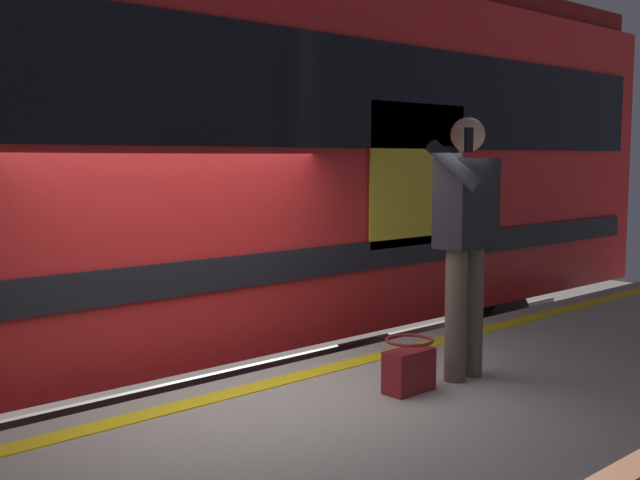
# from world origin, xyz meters

# --- Properties ---
(safety_line) EXTENTS (12.89, 0.16, 0.01)m
(safety_line) POSITION_xyz_m (0.00, 0.30, 1.03)
(safety_line) COLOR yellow
(safety_line) RESTS_ON platform
(track_rail_near) EXTENTS (17.10, 0.08, 0.16)m
(track_rail_near) POSITION_xyz_m (0.00, -1.24, 0.08)
(track_rail_near) COLOR slate
(track_rail_near) RESTS_ON ground
(track_rail_far) EXTENTS (17.10, 0.08, 0.16)m
(track_rail_far) POSITION_xyz_m (0.00, -2.67, 0.08)
(track_rail_far) COLOR slate
(track_rail_far) RESTS_ON ground
(train_carriage) EXTENTS (12.65, 2.94, 4.07)m
(train_carriage) POSITION_xyz_m (-0.30, -1.95, 2.57)
(train_carriage) COLOR red
(train_carriage) RESTS_ON ground
(passenger) EXTENTS (0.57, 0.55, 1.70)m
(passenger) POSITION_xyz_m (-1.19, 1.04, 2.03)
(passenger) COLOR brown
(passenger) RESTS_ON platform
(handbag) EXTENTS (0.33, 0.30, 0.34)m
(handbag) POSITION_xyz_m (-0.70, 1.00, 1.18)
(handbag) COLOR maroon
(handbag) RESTS_ON platform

